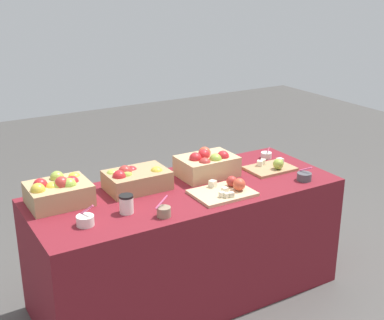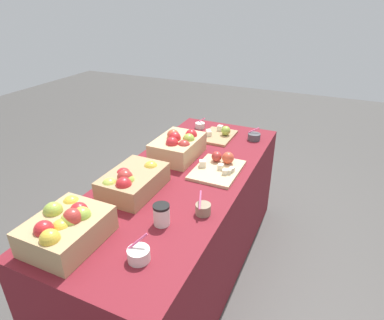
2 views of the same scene
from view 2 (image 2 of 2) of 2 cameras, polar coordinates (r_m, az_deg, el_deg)
ground_plane at (r=2.43m, az=-1.79°, el=-18.07°), size 10.00×10.00×0.00m
table at (r=2.19m, az=-1.93°, el=-11.16°), size 1.90×0.76×0.74m
apple_crate_left at (r=1.54m, az=-20.81°, el=-10.70°), size 0.34×0.28×0.17m
apple_crate_middle at (r=1.82m, az=-10.24°, el=-3.56°), size 0.37×0.25×0.17m
apple_crate_right at (r=2.17m, az=-2.35°, el=2.42°), size 0.36×0.26×0.18m
cutting_board_front at (r=2.04m, az=4.65°, el=-1.07°), size 0.35×0.26×0.09m
cutting_board_back at (r=2.51m, az=4.64°, el=4.38°), size 0.31×0.22×0.09m
sample_bowl_near at (r=1.64m, az=1.91°, el=-8.40°), size 0.09×0.08×0.11m
sample_bowl_mid at (r=2.68m, az=1.40°, el=6.00°), size 0.08×0.09×0.10m
sample_bowl_far at (r=2.50m, az=10.62°, el=3.98°), size 0.09×0.09×0.09m
sample_bowl_extra at (r=1.41m, az=-9.16°, el=-15.73°), size 0.09×0.10×0.11m
coffee_cup at (r=1.57m, az=-5.26°, el=-9.33°), size 0.08×0.08×0.10m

